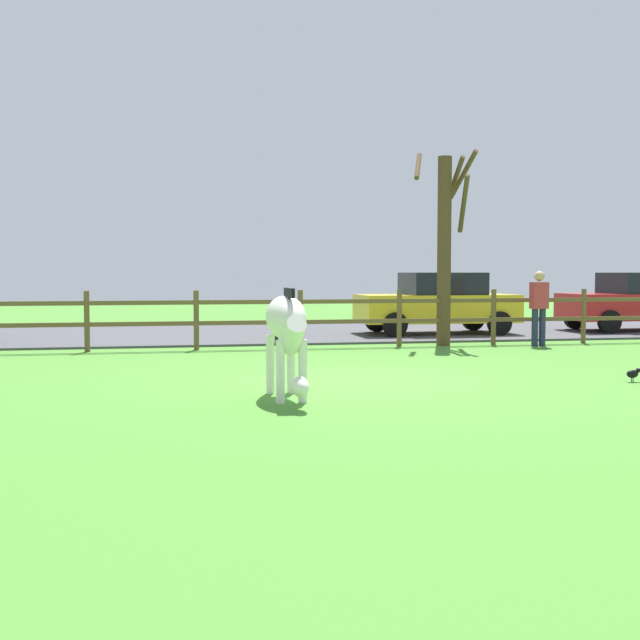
% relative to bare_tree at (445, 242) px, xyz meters
% --- Properties ---
extents(ground_plane, '(60.00, 60.00, 0.00)m').
position_rel_bare_tree_xyz_m(ground_plane, '(-3.18, -5.06, -2.27)').
color(ground_plane, '#47842D').
extents(parking_asphalt, '(28.00, 7.40, 0.05)m').
position_rel_bare_tree_xyz_m(parking_asphalt, '(-3.18, 4.24, -2.25)').
color(parking_asphalt, '#47474C').
rests_on(parking_asphalt, ground_plane).
extents(paddock_fence, '(21.99, 0.11, 1.24)m').
position_rel_bare_tree_xyz_m(paddock_fence, '(-3.24, -0.06, -1.56)').
color(paddock_fence, brown).
rests_on(paddock_fence, ground_plane).
extents(bare_tree, '(1.45, 1.34, 4.32)m').
position_rel_bare_tree_xyz_m(bare_tree, '(0.00, 0.00, 0.00)').
color(bare_tree, '#513A23').
rests_on(bare_tree, ground_plane).
extents(zebra, '(0.52, 1.94, 1.41)m').
position_rel_bare_tree_xyz_m(zebra, '(-4.50, -6.66, -1.35)').
color(zebra, white).
rests_on(zebra, ground_plane).
extents(crow_on_grass, '(0.21, 0.10, 0.20)m').
position_rel_bare_tree_xyz_m(crow_on_grass, '(0.71, -6.10, -2.15)').
color(crow_on_grass, black).
rests_on(crow_on_grass, ground_plane).
extents(parked_car_red, '(4.03, 1.93, 1.56)m').
position_rel_bare_tree_xyz_m(parked_car_red, '(6.48, 2.66, -1.43)').
color(parked_car_red, red).
rests_on(parked_car_red, parking_asphalt).
extents(parked_car_yellow, '(4.01, 1.90, 1.56)m').
position_rel_bare_tree_xyz_m(parked_car_yellow, '(0.77, 2.60, -1.43)').
color(parked_car_yellow, yellow).
rests_on(parked_car_yellow, parking_asphalt).
extents(visitor_near_fence, '(0.37, 0.24, 1.64)m').
position_rel_bare_tree_xyz_m(visitor_near_fence, '(1.96, -0.59, -1.37)').
color(visitor_near_fence, '#232847').
rests_on(visitor_near_fence, ground_plane).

